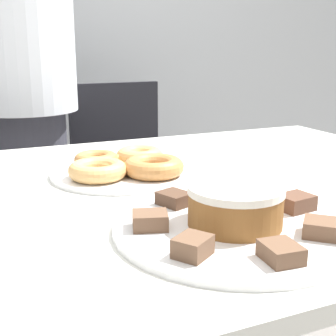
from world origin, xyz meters
The scene contains 18 objects.
table centered at (0.00, 0.00, 0.68)m, with size 1.59×1.01×0.76m.
person_standing centered at (-0.12, 0.89, 0.88)m, with size 0.37×0.37×1.68m.
office_chair_right centered at (0.27, 0.92, 0.43)m, with size 0.45×0.45×0.89m.
plate_cake centered at (0.05, -0.27, 0.77)m, with size 0.39×0.39×0.01m.
plate_donuts centered at (-0.01, 0.12, 0.77)m, with size 0.32×0.32×0.01m.
frosted_cake centered at (0.05, -0.27, 0.80)m, with size 0.15×0.15×0.07m.
lamington_0 centered at (0.18, -0.25, 0.79)m, with size 0.06×0.06×0.03m.
lamington_1 centered at (0.12, -0.15, 0.79)m, with size 0.06×0.06×0.03m.
lamington_2 centered at (0.00, -0.14, 0.78)m, with size 0.06×0.07×0.02m.
lamington_3 centered at (-0.08, -0.23, 0.78)m, with size 0.07×0.06×0.03m.
lamington_4 centered at (-0.06, -0.35, 0.79)m, with size 0.06×0.06×0.03m.
lamington_5 centered at (0.04, -0.41, 0.78)m, with size 0.05×0.06×0.02m.
lamington_6 centered at (0.15, -0.36, 0.78)m, with size 0.08×0.08×0.02m.
donut_0 centered at (-0.01, 0.12, 0.79)m, with size 0.12×0.12×0.03m.
donut_1 centered at (-0.06, 0.18, 0.79)m, with size 0.10×0.10×0.03m.
donut_2 centered at (-0.08, 0.08, 0.79)m, with size 0.13×0.13×0.04m.
donut_3 centered at (0.04, 0.06, 0.79)m, with size 0.13×0.13×0.04m.
donut_4 centered at (0.05, 0.17, 0.79)m, with size 0.11×0.11×0.04m.
Camera 1 is at (-0.33, -0.87, 1.05)m, focal length 50.00 mm.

